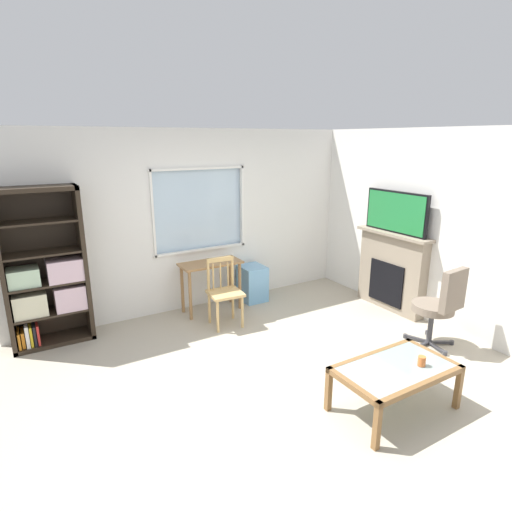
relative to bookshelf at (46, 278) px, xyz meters
The scene contains 12 objects.
ground 2.98m from the bookshelf, 47.98° to the right, with size 5.99×5.73×0.02m, color #B2A893.
wall_back_with_window 1.97m from the bookshelf, ahead, with size 4.99×0.15×2.53m.
wall_right 4.97m from the bookshelf, 25.44° to the right, with size 0.12×4.93×2.53m, color white.
bookshelf is the anchor object (origin of this frame).
desk_under_window 2.07m from the bookshelf, ahead, with size 0.86×0.39×0.72m.
wooden_chair 2.13m from the bookshelf, 17.32° to the right, with size 0.45×0.44×0.90m.
plastic_drawer_unit 2.82m from the bookshelf, ahead, with size 0.35×0.40×0.54m, color #72ADDB.
fireplace 4.53m from the bookshelf, 17.41° to the right, with size 0.26×1.18×1.13m.
tv 4.55m from the bookshelf, 17.48° to the right, with size 0.06×1.02×0.57m.
office_chair 4.61m from the bookshelf, 32.65° to the right, with size 0.57×0.58×1.00m.
coffee_table 3.97m from the bookshelf, 50.40° to the right, with size 1.09×0.63×0.43m.
sippy_cup 4.17m from the bookshelf, 49.04° to the right, with size 0.07×0.07×0.09m, color orange.
Camera 1 is at (-2.17, -3.11, 2.40)m, focal length 29.23 mm.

